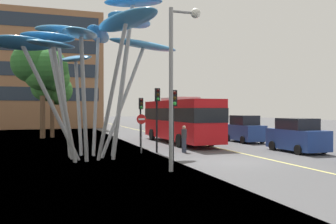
# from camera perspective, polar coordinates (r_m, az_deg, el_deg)

# --- Properties ---
(ground) EXTENTS (120.00, 240.00, 0.10)m
(ground) POSITION_cam_1_polar(r_m,az_deg,el_deg) (18.65, 8.44, -8.02)
(ground) COLOR #4C4C4F
(red_bus) EXTENTS (2.91, 11.26, 3.63)m
(red_bus) POSITION_cam_1_polar(r_m,az_deg,el_deg) (28.73, 1.86, -1.00)
(red_bus) COLOR red
(red_bus) RESTS_ON ground
(leaf_sculpture) EXTENTS (10.55, 10.05, 8.61)m
(leaf_sculpture) POSITION_cam_1_polar(r_m,az_deg,el_deg) (20.54, -11.56, 10.57)
(leaf_sculpture) COLOR #9EA0A5
(leaf_sculpture) RESTS_ON ground
(traffic_light_kerb_near) EXTENTS (0.28, 0.42, 3.64)m
(traffic_light_kerb_near) POSITION_cam_1_polar(r_m,az_deg,el_deg) (17.82, 0.87, 0.25)
(traffic_light_kerb_near) COLOR black
(traffic_light_kerb_near) RESTS_ON ground
(traffic_light_kerb_far) EXTENTS (0.28, 0.42, 3.99)m
(traffic_light_kerb_far) POSITION_cam_1_polar(r_m,az_deg,el_deg) (22.26, -1.71, 0.91)
(traffic_light_kerb_far) COLOR black
(traffic_light_kerb_far) RESTS_ON ground
(traffic_light_island_mid) EXTENTS (0.28, 0.42, 3.50)m
(traffic_light_island_mid) POSITION_cam_1_polar(r_m,az_deg,el_deg) (25.83, -4.31, 0.09)
(traffic_light_island_mid) COLOR black
(traffic_light_island_mid) RESTS_ON ground
(car_parked_mid) EXTENTS (2.03, 4.14, 2.13)m
(car_parked_mid) POSITION_cam_1_polar(r_m,az_deg,el_deg) (24.22, 19.68, -3.60)
(car_parked_mid) COLOR navy
(car_parked_mid) RESTS_ON ground
(car_parked_far) EXTENTS (1.92, 3.98, 2.20)m
(car_parked_far) POSITION_cam_1_polar(r_m,az_deg,el_deg) (30.28, 11.97, -2.75)
(car_parked_far) COLOR navy
(car_parked_far) RESTS_ON ground
(car_side_street) EXTENTS (2.06, 4.16, 2.19)m
(car_side_street) POSITION_cam_1_polar(r_m,az_deg,el_deg) (36.13, 7.21, -2.24)
(car_side_street) COLOR silver
(car_side_street) RESTS_ON ground
(car_far_side) EXTENTS (2.06, 4.52, 2.24)m
(car_far_side) POSITION_cam_1_polar(r_m,az_deg,el_deg) (41.33, 2.94, -1.85)
(car_far_side) COLOR navy
(car_far_side) RESTS_ON ground
(street_lamp) EXTENTS (1.46, 0.44, 7.15)m
(street_lamp) POSITION_cam_1_polar(r_m,az_deg,el_deg) (15.79, 1.60, 7.30)
(street_lamp) COLOR gray
(street_lamp) RESTS_ON ground
(tree_pavement_near) EXTENTS (4.54, 4.55, 7.45)m
(tree_pavement_near) POSITION_cam_1_polar(r_m,az_deg,el_deg) (36.38, -18.22, 4.39)
(tree_pavement_near) COLOR brown
(tree_pavement_near) RESTS_ON ground
(tree_pavement_far) EXTENTS (5.22, 4.47, 8.84)m
(tree_pavement_far) POSITION_cam_1_polar(r_m,az_deg,el_deg) (35.87, -19.14, 6.65)
(tree_pavement_far) COLOR brown
(tree_pavement_far) RESTS_ON ground
(pedestrian) EXTENTS (0.34, 0.34, 1.68)m
(pedestrian) POSITION_cam_1_polar(r_m,az_deg,el_deg) (22.65, 2.55, -4.26)
(pedestrian) COLOR #2D3342
(pedestrian) RESTS_ON ground
(no_entry_sign) EXTENTS (0.60, 0.12, 2.38)m
(no_entry_sign) POSITION_cam_1_polar(r_m,az_deg,el_deg) (22.33, -4.22, -2.39)
(no_entry_sign) COLOR gray
(no_entry_sign) RESTS_ON ground
(backdrop_building) EXTENTS (23.91, 11.16, 16.54)m
(backdrop_building) POSITION_cam_1_polar(r_m,az_deg,el_deg) (57.85, -22.81, 5.92)
(backdrop_building) COLOR #8E6042
(backdrop_building) RESTS_ON ground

